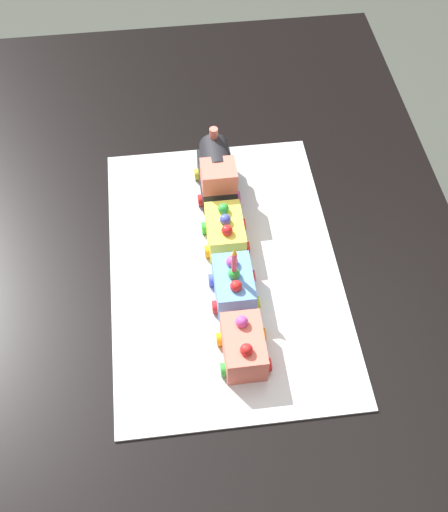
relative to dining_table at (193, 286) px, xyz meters
name	(u,v)px	position (x,y,z in m)	size (l,w,h in m)	color
ground_plane	(201,420)	(0.00, 0.00, -0.63)	(8.00, 8.00, 0.00)	#474C44
dining_table	(193,286)	(0.00, 0.00, 0.00)	(1.40, 1.00, 0.74)	black
cake_board	(224,267)	(0.04, 0.06, 0.11)	(0.60, 0.40, 0.00)	silver
cake_locomotive	(217,173)	(-0.14, 0.06, 0.16)	(0.14, 0.08, 0.12)	#232328
cake_car_caboose_lemon	(225,231)	(-0.01, 0.06, 0.14)	(0.10, 0.08, 0.07)	#F4E04C
cake_car_hopper_sky_blue	(234,285)	(0.10, 0.06, 0.14)	(0.10, 0.08, 0.07)	#669EEA
cake_car_gondola_coral	(244,346)	(0.22, 0.06, 0.14)	(0.10, 0.08, 0.07)	#F27260
birthday_candle	(234,260)	(0.10, 0.06, 0.21)	(0.01, 0.01, 0.06)	#F24C59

